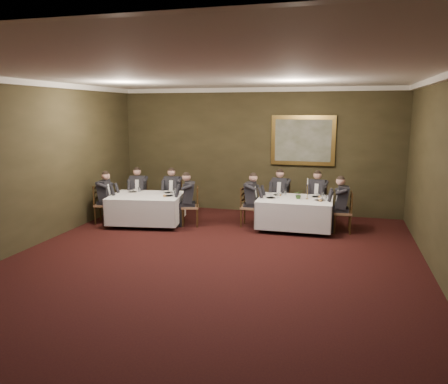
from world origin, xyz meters
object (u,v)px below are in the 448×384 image
at_px(painting, 303,140).
at_px(table_second, 147,207).
at_px(diner_sec_backleft, 139,197).
at_px(diner_main_backright, 317,202).
at_px(table_main, 295,211).
at_px(chair_main_endleft, 249,215).
at_px(diner_main_endright, 343,211).
at_px(chair_sec_endright, 191,214).
at_px(chair_sec_endleft, 104,212).
at_px(chair_main_backleft, 280,209).
at_px(chair_main_backright, 317,211).
at_px(centerpiece, 299,194).
at_px(diner_sec_endright, 190,206).
at_px(diner_main_endleft, 250,206).
at_px(candlestick, 307,191).
at_px(chair_main_endright, 343,221).
at_px(chair_sec_backright, 173,206).
at_px(chair_sec_backleft, 139,205).
at_px(diner_sec_endleft, 104,204).
at_px(diner_sec_backright, 173,198).
at_px(diner_main_backleft, 280,200).

bearing_deg(painting, table_second, -149.99).
bearing_deg(diner_sec_backleft, diner_main_backright, 175.65).
bearing_deg(painting, table_main, -90.00).
relative_size(chair_main_endleft, diner_main_endright, 0.74).
distance_m(chair_sec_endright, chair_sec_endleft, 2.27).
distance_m(chair_main_backleft, chair_main_backright, 0.97).
height_order(diner_sec_backleft, centerpiece, diner_sec_backleft).
bearing_deg(chair_main_endleft, diner_sec_backleft, -95.13).
relative_size(diner_main_backright, diner_main_endright, 1.00).
bearing_deg(diner_sec_endright, chair_main_backleft, -76.22).
distance_m(table_second, painting, 4.58).
bearing_deg(diner_main_endleft, table_main, 90.61).
bearing_deg(candlestick, chair_sec_endleft, -171.89).
relative_size(chair_main_endleft, chair_sec_endleft, 1.00).
bearing_deg(centerpiece, chair_sec_endright, -172.47).
distance_m(chair_main_endleft, chair_main_endright, 2.28).
distance_m(chair_main_endright, chair_sec_backright, 4.54).
bearing_deg(diner_main_endright, diner_main_backright, 32.78).
bearing_deg(candlestick, chair_sec_backleft, 176.45).
relative_size(diner_main_endleft, chair_sec_backright, 1.35).
xyz_separation_m(table_main, chair_main_endright, (1.14, 0.01, -0.17)).
relative_size(table_second, diner_sec_endleft, 1.48).
xyz_separation_m(table_main, diner_main_backright, (0.48, 0.92, 0.06)).
bearing_deg(chair_sec_endleft, painting, 105.33).
relative_size(chair_sec_backleft, chair_sec_backright, 1.00).
height_order(diner_main_endleft, diner_sec_backright, same).
relative_size(diner_main_endleft, diner_sec_endleft, 1.00).
distance_m(diner_main_backleft, diner_sec_endleft, 4.62).
xyz_separation_m(diner_main_endleft, centerpiece, (1.21, 0.02, 0.37)).
xyz_separation_m(chair_main_endright, diner_sec_endright, (-3.74, -0.35, 0.23)).
bearing_deg(painting, diner_sec_endleft, -154.30).
bearing_deg(diner_main_endleft, centerpiece, 91.08).
bearing_deg(chair_sec_endleft, diner_main_backleft, 100.04).
bearing_deg(diner_sec_endleft, diner_sec_endright, 88.75).
height_order(chair_main_backright, diner_main_endright, diner_main_endright).
height_order(diner_main_endright, diner_sec_endright, same).
bearing_deg(chair_sec_backright, chair_sec_endright, 131.46).
distance_m(chair_sec_endright, centerpiece, 2.76).
distance_m(table_main, chair_sec_backleft, 4.35).
height_order(chair_main_backleft, painting, painting).
height_order(chair_sec_backright, candlestick, candlestick).
xyz_separation_m(diner_sec_endleft, painting, (4.82, 2.32, 1.56)).
xyz_separation_m(chair_main_backright, chair_sec_endright, (-3.07, -1.27, 0.00)).
xyz_separation_m(chair_sec_backleft, chair_sec_backright, (0.95, 0.15, 0.00)).
xyz_separation_m(chair_sec_backright, chair_sec_endleft, (-1.45, -1.17, 0.00)).
height_order(chair_main_backright, painting, painting).
bearing_deg(chair_main_endright, chair_sec_backleft, 84.09).
relative_size(chair_sec_backleft, painting, 0.58).
bearing_deg(diner_sec_endleft, table_main, 87.94).
bearing_deg(painting, centerpiece, -87.14).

